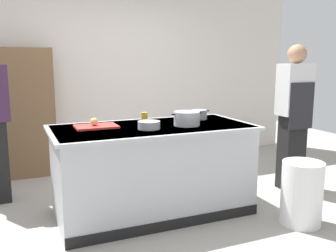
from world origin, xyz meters
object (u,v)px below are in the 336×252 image
Objects in this scene: juice_cup at (144,117)px; trash_bin at (302,193)px; mixing_bowl at (149,125)px; sauce_pan at (199,115)px; bookshelf at (10,114)px; person_chef at (294,114)px; onion at (94,122)px; stock_pot at (187,118)px.

trash_bin is (1.18, -1.09, -0.65)m from juice_cup.
sauce_pan is at bearing 24.80° from mixing_bowl.
trash_bin is 3.64m from bookshelf.
trash_bin is 0.35× the size of person_chef.
onion is at bearing 151.45° from trash_bin.
onion is at bearing 149.72° from mixing_bowl.
juice_cup is (0.10, 0.42, 0.01)m from mixing_bowl.
person_chef reaches higher than mixing_bowl.
trash_bin is 0.36× the size of bookshelf.
bookshelf is (-0.74, 1.66, -0.11)m from onion.
juice_cup is at bearing 76.27° from mixing_bowl.
juice_cup is 1.80m from person_chef.
mixing_bowl is at bearing -103.73° from juice_cup.
sauce_pan reaches higher than onion.
bookshelf reaches higher than onion.
person_chef reaches higher than stock_pot.
juice_cup is at bearing 14.44° from onion.
sauce_pan is (1.17, 0.06, -0.01)m from onion.
stock_pot is (0.88, -0.24, 0.01)m from onion.
mixing_bowl is 2.28m from bookshelf.
bookshelf reaches higher than trash_bin.
trash_bin is at bearing -39.33° from stock_pot.
juice_cup is (-0.31, 0.38, -0.02)m from stock_pot.
stock_pot reaches higher than juice_cup.
juice_cup is at bearing 171.82° from sauce_pan.
stock_pot is at bearing 93.41° from person_chef.
person_chef is at bearing 5.22° from mixing_bowl.
sauce_pan is 0.62m from juice_cup.
sauce_pan is 2.50m from bookshelf.
sauce_pan is at bearing 80.44° from person_chef.
juice_cup is (-0.61, 0.09, -0.00)m from sauce_pan.
person_chef is (2.35, -0.10, -0.04)m from onion.
bookshelf is (-1.91, 1.60, -0.10)m from sauce_pan.
mixing_bowl is 1.58m from trash_bin.
stock_pot is at bearing -49.62° from bookshelf.
mixing_bowl is (-0.71, -0.33, -0.02)m from sauce_pan.
bookshelf is at bearing 140.05° from sauce_pan.
mixing_bowl is (-0.41, -0.03, -0.03)m from stock_pot.
person_chef is 1.01× the size of bookshelf.
person_chef is at bearing 54.34° from trash_bin.
bookshelf reaches higher than juice_cup.
mixing_bowl is 0.35× the size of trash_bin.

